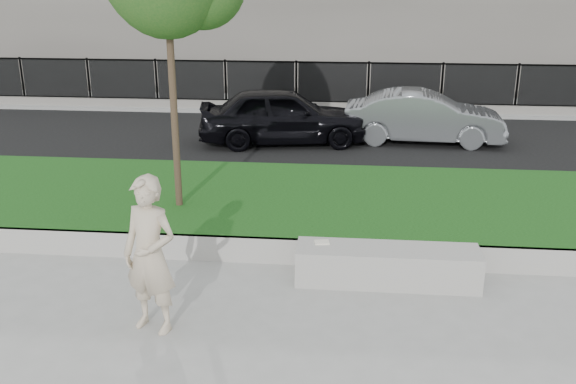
# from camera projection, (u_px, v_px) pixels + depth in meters

# --- Properties ---
(ground) EXTENTS (90.00, 90.00, 0.00)m
(ground) POSITION_uv_depth(u_px,v_px,m) (264.00, 296.00, 8.61)
(ground) COLOR gray
(ground) RESTS_ON ground
(grass_bank) EXTENTS (34.00, 4.00, 0.40)m
(grass_bank) POSITION_uv_depth(u_px,v_px,m) (287.00, 206.00, 11.37)
(grass_bank) COLOR #10360D
(grass_bank) RESTS_ON ground
(grass_kerb) EXTENTS (34.00, 0.08, 0.40)m
(grass_kerb) POSITION_uv_depth(u_px,v_px,m) (273.00, 251.00, 9.53)
(grass_kerb) COLOR #9F9C95
(grass_kerb) RESTS_ON ground
(street) EXTENTS (34.00, 7.00, 0.04)m
(street) POSITION_uv_depth(u_px,v_px,m) (308.00, 140.00, 16.61)
(street) COLOR black
(street) RESTS_ON ground
(far_pavement) EXTENTS (34.00, 3.00, 0.12)m
(far_pavement) POSITION_uv_depth(u_px,v_px,m) (317.00, 105.00, 20.84)
(far_pavement) COLOR gray
(far_pavement) RESTS_ON ground
(iron_fence) EXTENTS (32.00, 0.30, 1.50)m
(iron_fence) POSITION_uv_depth(u_px,v_px,m) (316.00, 96.00, 19.74)
(iron_fence) COLOR slate
(iron_fence) RESTS_ON far_pavement
(stone_bench) EXTENTS (2.53, 0.63, 0.52)m
(stone_bench) POSITION_uv_depth(u_px,v_px,m) (387.00, 265.00, 8.91)
(stone_bench) COLOR #9F9C95
(stone_bench) RESTS_ON ground
(man) EXTENTS (0.82, 0.66, 1.94)m
(man) POSITION_uv_depth(u_px,v_px,m) (150.00, 255.00, 7.53)
(man) COLOR beige
(man) RESTS_ON ground
(book) EXTENTS (0.22, 0.18, 0.02)m
(book) POSITION_uv_depth(u_px,v_px,m) (322.00, 242.00, 9.00)
(book) COLOR white
(book) RESTS_ON stone_bench
(car_dark) EXTENTS (4.39, 2.34, 1.42)m
(car_dark) POSITION_uv_depth(u_px,v_px,m) (283.00, 115.00, 16.01)
(car_dark) COLOR black
(car_dark) RESTS_ON street
(car_silver) EXTENTS (4.02, 1.59, 1.30)m
(car_silver) POSITION_uv_depth(u_px,v_px,m) (424.00, 117.00, 16.12)
(car_silver) COLOR gray
(car_silver) RESTS_ON street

